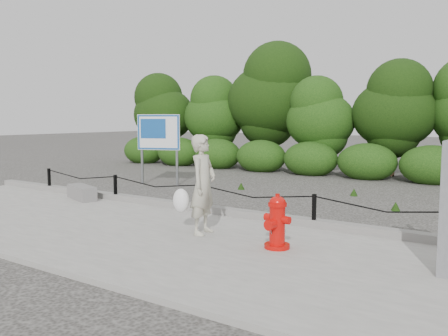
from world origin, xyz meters
name	(u,v)px	position (x,y,z in m)	size (l,w,h in m)	color
ground	(201,216)	(0.00, 0.00, 0.00)	(90.00, 90.00, 0.00)	#2D2B28
sidewalk	(131,233)	(0.00, -2.00, 0.04)	(14.00, 4.00, 0.08)	gray
curb	(202,208)	(0.00, 0.05, 0.15)	(14.00, 0.22, 0.14)	slate
chain_barrier	(201,194)	(0.00, 0.00, 0.46)	(10.06, 0.06, 0.60)	black
treeline	(372,101)	(0.74, 8.96, 2.60)	(20.12, 4.03, 5.19)	black
fire_hydrant	(277,222)	(2.58, -1.55, 0.47)	(0.44, 0.46, 0.82)	red
pedestrian	(202,186)	(1.11, -1.45, 0.89)	(0.74, 0.66, 1.66)	#B1AE98
concrete_block	(82,192)	(-3.25, -0.37, 0.24)	(1.02, 0.36, 0.33)	slate
advertising_sign	(159,135)	(-3.72, 2.89, 1.49)	(1.24, 0.54, 2.11)	slate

